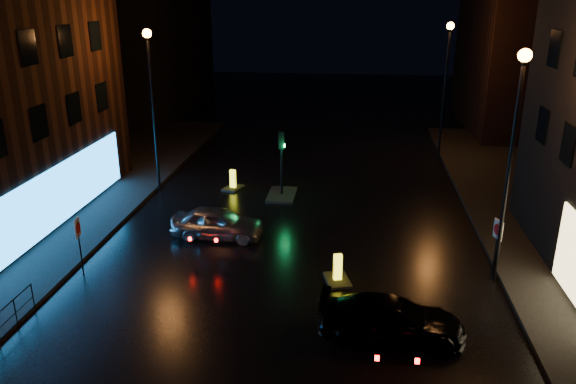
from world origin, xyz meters
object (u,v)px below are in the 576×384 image
Objects in this scene: traffic_signal at (282,187)px; bollard_far at (233,185)px; silver_hatchback at (218,223)px; bollard_near at (337,276)px; dark_sedan at (392,319)px; road_sign_left at (78,233)px; road_sign_right at (497,234)px.

bollard_far is at bearing 164.60° from traffic_signal.
bollard_near is (5.31, -3.34, -0.43)m from silver_hatchback.
silver_hatchback is 6.30m from bollard_far.
traffic_signal is 2.41× the size of bollard_near.
dark_sedan is (5.01, -12.19, 0.14)m from traffic_signal.
bollard_near is (3.24, -8.83, -0.26)m from traffic_signal.
road_sign_left is (-4.31, -3.82, 0.99)m from silver_hatchback.
dark_sedan is at bearing -78.31° from bollard_near.
traffic_signal is at bearing 93.97° from bollard_near.
road_sign_right is (15.41, 1.72, 0.00)m from road_sign_left.
bollard_near is 6.09m from road_sign_right.
silver_hatchback is 9.75m from dark_sedan.
road_sign_right is at bearing -3.04° from road_sign_left.
silver_hatchback reaches higher than dark_sedan.
bollard_near is at bearing -40.41° from bollard_far.
bollard_near is at bearing -120.13° from silver_hatchback.
silver_hatchback is at bearing -66.17° from bollard_far.
road_sign_right reaches higher than bollard_far.
silver_hatchback reaches higher than bollard_far.
bollard_near is 0.64× the size of road_sign_right.
traffic_signal is 2.87m from bollard_far.
traffic_signal is 9.40m from bollard_near.
dark_sedan is 6.19m from road_sign_right.
bollard_near is at bearing -6.53° from road_sign_left.
bollard_near is at bearing 29.27° from dark_sedan.
road_sign_left is at bearing -124.44° from traffic_signal.
bollard_near is (-1.78, 3.36, -0.41)m from dark_sedan.
traffic_signal reaches higher than dark_sedan.
bollard_near is at bearing -7.14° from road_sign_right.
dark_sedan reaches higher than bollard_near.
bollard_near reaches higher than bollard_far.
road_sign_right reaches higher than bollard_near.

